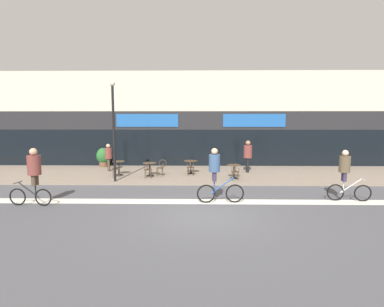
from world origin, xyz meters
name	(u,v)px	position (x,y,z in m)	size (l,w,h in m)	color
ground_plane	(204,215)	(0.00, 0.00, 0.00)	(120.00, 120.00, 0.00)	#4C4C51
sidewalk_slab	(201,174)	(0.00, 7.25, 0.06)	(40.00, 5.50, 0.12)	gray
storefront_facade	(200,120)	(0.00, 11.97, 3.14)	(40.00, 4.06, 6.32)	beige
bike_lane_stripe	(203,202)	(0.00, 1.67, 0.00)	(36.00, 0.70, 0.01)	silver
bistro_table_0	(119,165)	(-4.55, 6.57, 0.67)	(0.67, 0.67, 0.78)	black
bistro_table_1	(150,166)	(-2.81, 6.35, 0.64)	(0.73, 0.73, 0.72)	black
bistro_table_2	(191,164)	(-0.58, 7.12, 0.65)	(0.76, 0.76, 0.74)	black
bistro_table_3	(234,169)	(1.71, 5.77, 0.63)	(0.71, 0.71, 0.71)	black
cafe_chair_0_near	(116,168)	(-4.55, 5.94, 0.64)	(0.40, 0.58, 0.90)	#4C3823
cafe_chair_1_near	(148,168)	(-2.81, 5.72, 0.64)	(0.40, 0.57, 0.90)	#4C3823
cafe_chair_1_side	(161,167)	(-2.18, 6.34, 0.64)	(0.59, 0.43, 0.90)	#4C3823
cafe_chair_2_near	(190,166)	(-0.59, 6.49, 0.64)	(0.42, 0.59, 0.90)	#4C3823
cafe_chair_3_near	(235,170)	(1.70, 5.15, 0.64)	(0.43, 0.59, 0.90)	#4C3823
planter_pot	(103,157)	(-6.31, 9.43, 0.78)	(0.85, 0.85, 1.24)	brown
lamp_post	(113,124)	(-4.32, 4.91, 2.98)	(0.26, 0.26, 4.92)	black
cyclist_0	(216,172)	(0.51, 1.53, 1.19)	(1.82, 0.51, 2.12)	black
cyclist_1	(33,171)	(-6.24, 1.02, 1.29)	(1.64, 0.53, 2.15)	black
cyclist_2	(346,172)	(5.58, 1.89, 1.16)	(1.67, 0.53, 2.02)	black
pedestrian_near_end	(108,155)	(-5.49, 7.83, 1.09)	(0.50, 0.50, 1.63)	#4C3D2D
pedestrian_far_end	(248,153)	(2.72, 7.59, 1.22)	(0.50, 0.50, 1.85)	black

